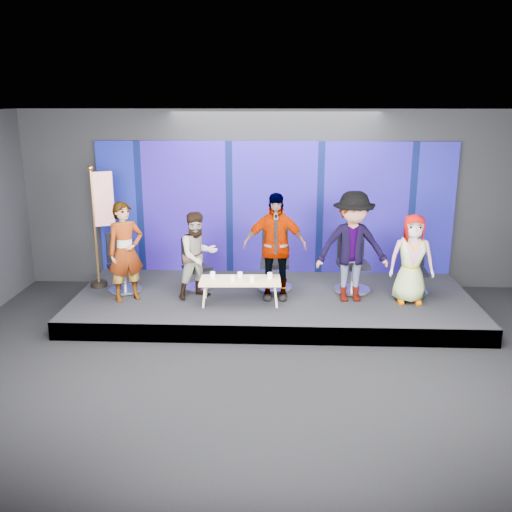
% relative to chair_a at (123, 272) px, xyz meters
% --- Properties ---
extents(ground, '(10.00, 10.00, 0.00)m').
position_rel_chair_a_xyz_m(ground, '(2.72, -2.60, -0.65)').
color(ground, black).
rests_on(ground, ground).
extents(room_walls, '(10.02, 8.02, 3.51)m').
position_rel_chair_a_xyz_m(room_walls, '(2.72, -2.60, 1.78)').
color(room_walls, black).
rests_on(room_walls, ground).
extents(riser, '(7.00, 3.00, 0.30)m').
position_rel_chair_a_xyz_m(riser, '(2.72, -0.10, -0.50)').
color(riser, black).
rests_on(riser, ground).
extents(backdrop, '(7.00, 0.08, 2.60)m').
position_rel_chair_a_xyz_m(backdrop, '(2.72, 1.35, 0.95)').
color(backdrop, navy).
rests_on(backdrop, riser).
extents(chair_a, '(0.83, 0.83, 1.06)m').
position_rel_chair_a_xyz_m(chair_a, '(0.00, 0.00, 0.00)').
color(chair_a, silver).
rests_on(chair_a, riser).
extents(panelist_a, '(0.75, 0.69, 1.72)m').
position_rel_chair_a_xyz_m(panelist_a, '(0.20, -0.46, 0.51)').
color(panelist_a, black).
rests_on(panelist_a, riser).
extents(chair_b, '(0.74, 0.74, 0.94)m').
position_rel_chair_a_xyz_m(chair_b, '(1.30, 0.19, -0.04)').
color(chair_b, silver).
rests_on(chair_b, riser).
extents(panelist_b, '(0.94, 0.90, 1.52)m').
position_rel_chair_a_xyz_m(panelist_b, '(1.41, -0.29, 0.41)').
color(panelist_b, black).
rests_on(panelist_b, riser).
extents(chair_c, '(0.65, 0.65, 1.15)m').
position_rel_chair_a_xyz_m(chair_c, '(2.74, 0.24, 0.03)').
color(chair_c, silver).
rests_on(chair_c, riser).
extents(panelist_c, '(1.10, 0.46, 1.87)m').
position_rel_chair_a_xyz_m(panelist_c, '(2.74, -0.27, 0.58)').
color(panelist_c, black).
rests_on(panelist_c, riser).
extents(chair_d, '(0.72, 0.72, 1.18)m').
position_rel_chair_a_xyz_m(chair_d, '(4.14, 0.18, 0.04)').
color(chair_d, silver).
rests_on(chair_d, riser).
extents(panelist_d, '(1.29, 0.82, 1.91)m').
position_rel_chair_a_xyz_m(panelist_d, '(4.06, -0.32, 0.60)').
color(panelist_d, black).
rests_on(panelist_d, riser).
extents(chair_e, '(0.55, 0.55, 0.95)m').
position_rel_chair_a_xyz_m(chair_e, '(5.23, 0.09, -0.04)').
color(chair_e, silver).
rests_on(chair_e, riser).
extents(panelist_e, '(0.77, 0.51, 1.53)m').
position_rel_chair_a_xyz_m(panelist_e, '(5.06, -0.38, 0.42)').
color(panelist_e, black).
rests_on(panelist_e, riser).
extents(coffee_table, '(1.39, 0.64, 0.42)m').
position_rel_chair_a_xyz_m(coffee_table, '(2.16, -0.56, 0.04)').
color(coffee_table, tan).
rests_on(coffee_table, riser).
extents(mug_a, '(0.09, 0.09, 0.11)m').
position_rel_chair_a_xyz_m(mug_a, '(1.69, -0.49, 0.12)').
color(mug_a, white).
rests_on(mug_a, coffee_table).
extents(mug_b, '(0.09, 0.09, 0.10)m').
position_rel_chair_a_xyz_m(mug_b, '(2.04, -0.66, 0.12)').
color(mug_b, white).
rests_on(mug_b, coffee_table).
extents(mug_c, '(0.08, 0.08, 0.10)m').
position_rel_chair_a_xyz_m(mug_c, '(2.15, -0.46, 0.12)').
color(mug_c, white).
rests_on(mug_c, coffee_table).
extents(mug_d, '(0.08, 0.08, 0.10)m').
position_rel_chair_a_xyz_m(mug_d, '(2.37, -0.65, 0.12)').
color(mug_d, white).
rests_on(mug_d, coffee_table).
extents(mug_e, '(0.09, 0.09, 0.10)m').
position_rel_chair_a_xyz_m(mug_e, '(2.66, -0.48, 0.12)').
color(mug_e, white).
rests_on(mug_e, coffee_table).
extents(flag_stand, '(0.50, 0.32, 2.25)m').
position_rel_chair_a_xyz_m(flag_stand, '(-0.43, 0.26, 0.84)').
color(flag_stand, black).
rests_on(flag_stand, riser).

